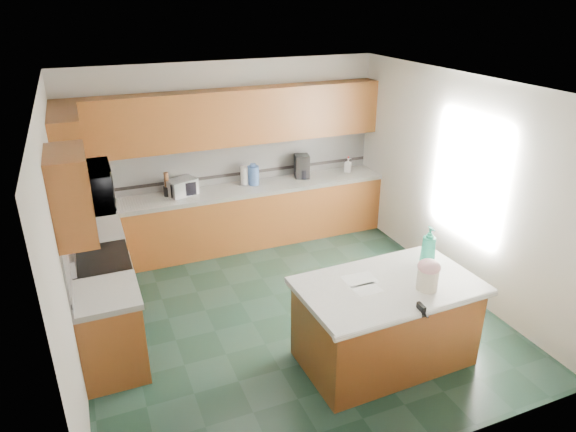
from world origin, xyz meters
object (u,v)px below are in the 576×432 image
toaster_oven (182,187)px  coffee_maker (302,166)px  treat_jar (428,279)px  island_top (389,286)px  soap_bottle_island (429,245)px  island_base (385,324)px  knife_block (103,198)px

toaster_oven → coffee_maker: 1.87m
treat_jar → toaster_oven: bearing=99.9°
island_top → toaster_oven: (-1.38, 3.19, 0.14)m
soap_bottle_island → island_base: bearing=-155.9°
island_base → soap_bottle_island: soap_bottle_island is taller
coffee_maker → toaster_oven: bearing=-165.6°
knife_block → treat_jar: bearing=-28.7°
soap_bottle_island → knife_block: bearing=141.0°
toaster_oven → coffee_maker: coffee_maker is taller
knife_block → toaster_oven: knife_block is taller
island_top → soap_bottle_island: bearing=16.8°
island_top → knife_block: knife_block is taller
island_base → knife_block: size_ratio=7.58×
treat_jar → soap_bottle_island: bearing=37.4°
island_base → knife_block: knife_block is taller
island_base → soap_bottle_island: bearing=16.8°
treat_jar → toaster_oven: toaster_oven is taller
treat_jar → coffee_maker: 3.46m
soap_bottle_island → treat_jar: bearing=-121.1°
toaster_oven → island_base: bearing=-87.6°
island_top → coffee_maker: 3.27m
island_top → toaster_oven: 3.48m
island_base → treat_jar: 0.70m
island_base → island_top: island_top is taller
treat_jar → coffee_maker: size_ratio=0.59×
island_top → toaster_oven: size_ratio=4.51×
island_base → knife_block: 4.06m
island_base → knife_block: bearing=125.6°
treat_jar → toaster_oven: size_ratio=0.53×
island_base → island_top: 0.46m
treat_jar → island_top: bearing=125.0°
island_top → coffee_maker: (0.48, 3.22, 0.21)m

